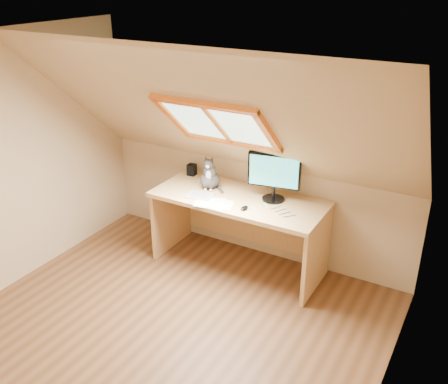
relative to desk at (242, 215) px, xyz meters
The scene contains 10 objects.
ground 1.56m from the desk, 91.65° to the right, with size 3.50×3.50×0.00m, color brown.
room_shell 1.78m from the desk, 91.55° to the right, with size 3.52×3.52×2.41m.
desk is the anchor object (origin of this frame).
monitor 0.60m from the desk, ahead, with size 0.51×0.22×0.47m.
cat 0.52m from the desk, behind, with size 0.26×0.28×0.36m.
desk_speaker 0.80m from the desk, 166.13° to the left, with size 0.09×0.09×0.12m, color black.
graphics_tablet 0.49m from the desk, 144.23° to the right, with size 0.26×0.19×0.01m, color #B2B2B7.
mouse 0.42m from the desk, 60.00° to the right, with size 0.05×0.10×0.03m, color black.
papers 0.45m from the desk, 120.03° to the right, with size 0.35×0.30×0.01m.
cables 0.51m from the desk, 24.83° to the right, with size 0.51×0.26×0.01m.
Camera 1 is at (2.12, -2.58, 2.85)m, focal length 40.00 mm.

